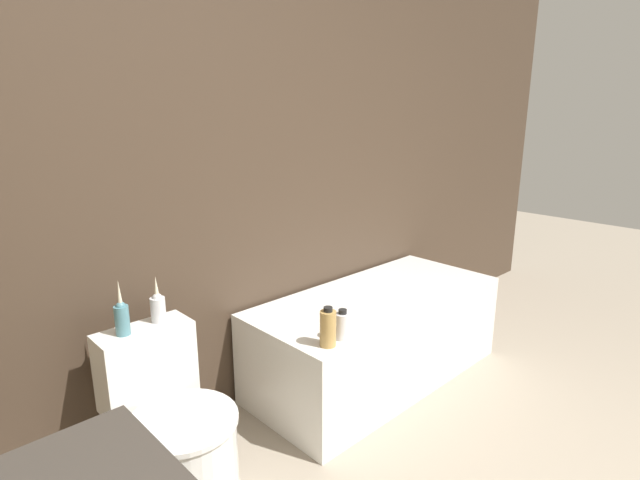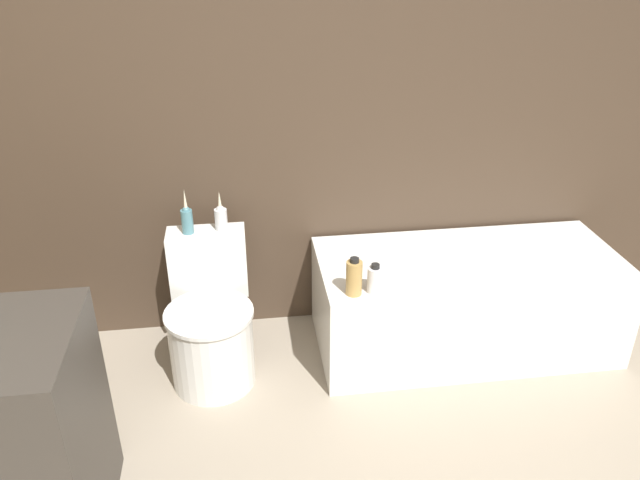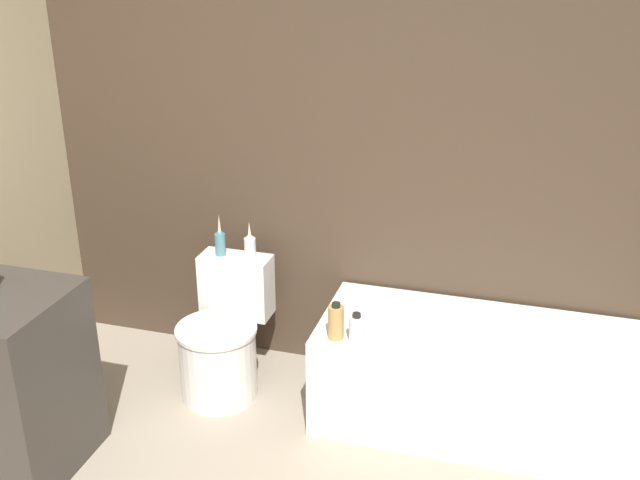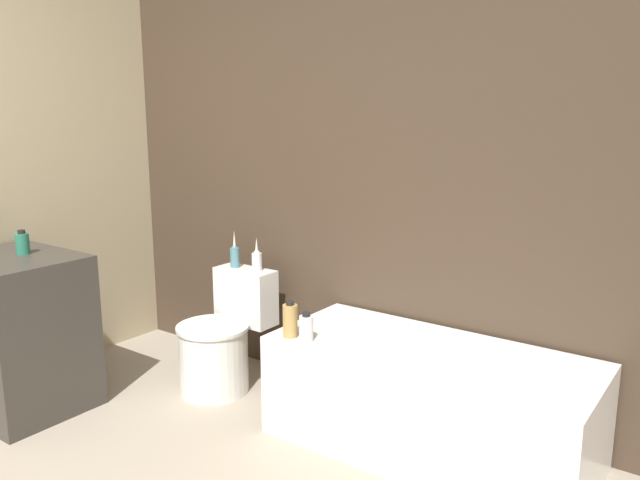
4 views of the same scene
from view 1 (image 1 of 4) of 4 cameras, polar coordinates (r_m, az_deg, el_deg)
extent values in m
cube|color=#423326|center=(2.47, -11.32, 9.09)|extent=(6.40, 0.06, 2.60)
cube|color=white|center=(2.96, 6.47, -10.84)|extent=(1.52, 0.67, 0.51)
cube|color=#B7BCC6|center=(2.86, 6.62, -6.32)|extent=(1.32, 0.47, 0.01)
cylinder|color=white|center=(2.20, -15.00, -23.63)|extent=(0.40, 0.40, 0.38)
cylinder|color=white|center=(2.08, -15.39, -19.30)|extent=(0.42, 0.42, 0.02)
cube|color=white|center=(2.24, -19.20, -13.40)|extent=(0.38, 0.17, 0.34)
cylinder|color=teal|center=(2.12, -21.67, -8.54)|extent=(0.06, 0.06, 0.12)
sphere|color=teal|center=(2.09, -21.83, -7.03)|extent=(0.04, 0.04, 0.04)
cone|color=beige|center=(2.08, -21.97, -5.65)|extent=(0.02, 0.02, 0.11)
cylinder|color=silver|center=(2.19, -18.01, -7.57)|extent=(0.06, 0.06, 0.10)
sphere|color=silver|center=(2.17, -18.12, -6.30)|extent=(0.04, 0.04, 0.04)
cone|color=beige|center=(2.16, -18.22, -5.14)|extent=(0.02, 0.02, 0.09)
cylinder|color=tan|center=(2.24, 0.92, -10.09)|extent=(0.07, 0.07, 0.16)
cylinder|color=black|center=(2.20, 0.93, -7.92)|extent=(0.04, 0.04, 0.02)
cylinder|color=silver|center=(2.31, 2.58, -9.80)|extent=(0.07, 0.07, 0.12)
cylinder|color=black|center=(2.28, 2.60, -8.17)|extent=(0.04, 0.04, 0.02)
camera|label=2|loc=(1.40, 95.72, 19.23)|focal=35.00mm
camera|label=3|loc=(2.77, 84.75, 17.58)|focal=42.00mm
camera|label=4|loc=(3.36, 61.97, 8.34)|focal=35.00mm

